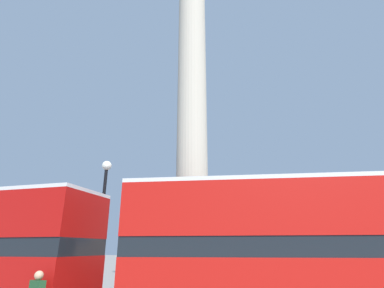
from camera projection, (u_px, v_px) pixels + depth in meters
The scene contains 4 objects.
monument_column at pixel (192, 121), 15.73m from camera, with size 5.41×5.41×26.21m.
bus_a at pixel (297, 248), 8.85m from camera, with size 10.28×3.22×4.36m.
equestrian_statue at pixel (353, 262), 17.07m from camera, with size 3.79×3.44×5.80m.
street_lamp at pixel (101, 223), 12.50m from camera, with size 0.42×0.42×6.08m.
Camera 1 is at (2.58, -14.21, 2.38)m, focal length 28.00 mm.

